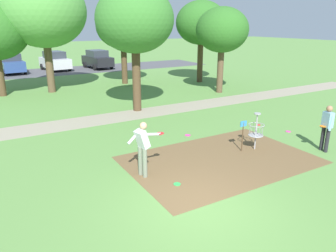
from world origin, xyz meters
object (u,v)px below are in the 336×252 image
frisbee_near_basket (258,125)px  player_throwing (143,146)px  disc_golf_basket (255,130)px  tree_near_right (123,26)px  parked_car_center_left (11,63)px  player_foreground_watching (327,126)px  frisbee_far_right (288,132)px  parked_car_center_right (55,61)px  frisbee_by_tee (188,135)px  tree_mid_center (201,23)px  tree_mid_right (43,11)px  tree_near_left (135,20)px  frisbee_far_left (177,184)px  parked_car_rightmost (97,59)px  tree_mid_left (222,30)px

frisbee_near_basket → player_throwing: bearing=-163.8°
disc_golf_basket → tree_near_right: 15.58m
disc_golf_basket → frisbee_near_basket: size_ratio=6.79×
disc_golf_basket → parked_car_center_left: (-5.77, 25.31, 0.17)m
player_foreground_watching → player_throwing: size_ratio=1.00×
frisbee_far_right → parked_car_center_right: (-4.59, 24.59, 0.91)m
disc_golf_basket → frisbee_by_tee: 2.91m
tree_mid_center → tree_mid_right: bearing=171.0°
frisbee_near_basket → tree_near_left: 7.87m
frisbee_far_left → parked_car_center_left: size_ratio=0.05×
disc_golf_basket → player_throwing: (-4.48, 0.10, 0.23)m
frisbee_by_tee → frisbee_far_left: 4.33m
disc_golf_basket → frisbee_by_tee: disc_golf_basket is taller
parked_car_center_left → parked_car_center_right: size_ratio=0.98×
frisbee_near_basket → frisbee_by_tee: same height
frisbee_far_left → frisbee_far_right: bearing=13.9°
player_throwing → parked_car_center_left: parked_car_center_left is taller
player_throwing → frisbee_by_tee: (3.23, 2.42, -0.98)m
player_foreground_watching → tree_mid_right: size_ratio=0.23×
tree_near_left → tree_mid_center: (8.05, 5.57, -0.16)m
player_foreground_watching → parked_car_rightmost: size_ratio=0.39×
player_throwing → frisbee_by_tee: 4.16m
frisbee_near_basket → frisbee_far_right: size_ratio=0.92×
frisbee_near_basket → tree_mid_right: (-6.65, 12.52, 5.17)m
tree_mid_left → frisbee_near_basket: bearing=-114.8°
frisbee_by_tee → parked_car_rightmost: parked_car_rightmost is taller
player_foreground_watching → parked_car_center_right: 27.02m
player_foreground_watching → tree_mid_center: tree_mid_center is taller
player_throwing → tree_mid_right: 15.10m
frisbee_near_basket → parked_car_rightmost: 22.66m
player_throwing → parked_car_center_right: size_ratio=0.39×
frisbee_far_right → parked_car_center_left: 26.03m
tree_near_right → player_throwing: bearing=-110.9°
frisbee_by_tee → player_foreground_watching: bearing=-49.5°
parked_car_center_right → tree_mid_left: bearing=-66.2°
disc_golf_basket → tree_mid_right: tree_mid_right is taller
player_throwing → tree_mid_left: 13.57m
player_throwing → tree_mid_right: tree_mid_right is taller
player_foreground_watching → tree_near_right: (-0.84, 16.53, 3.29)m
tree_mid_left → parked_car_center_left: (-11.24, 16.50, -3.10)m
parked_car_center_right → parked_car_rightmost: 4.16m
frisbee_far_right → frisbee_near_basket: bearing=107.4°
disc_golf_basket → frisbee_by_tee: bearing=116.2°
player_foreground_watching → frisbee_by_tee: size_ratio=7.07×
tree_near_right → frisbee_far_right: bearing=-84.0°
frisbee_far_left → parked_car_center_right: bearing=85.5°
frisbee_near_basket → frisbee_by_tee: bearing=173.1°
frisbee_far_right → parked_car_rightmost: 24.01m
player_throwing → tree_near_left: size_ratio=0.27×
parked_car_center_right → disc_golf_basket: bearing=-85.9°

